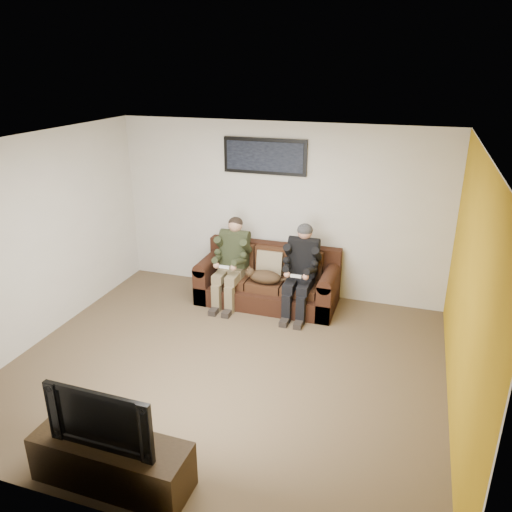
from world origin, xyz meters
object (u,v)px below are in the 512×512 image
(person_left, at_px, (232,257))
(cat, at_px, (264,276))
(sofa, at_px, (269,281))
(framed_poster, at_px, (265,156))
(television, at_px, (106,414))
(tv_stand, at_px, (112,461))
(person_right, at_px, (301,265))

(person_left, height_order, cat, person_left)
(sofa, height_order, framed_poster, framed_poster)
(cat, distance_m, television, 3.51)
(sofa, height_order, person_left, person_left)
(framed_poster, relative_size, tv_stand, 0.91)
(cat, relative_size, television, 0.69)
(cat, relative_size, framed_poster, 0.53)
(framed_poster, distance_m, tv_stand, 4.57)
(sofa, bearing_deg, person_left, -162.03)
(sofa, distance_m, cat, 0.33)
(person_left, bearing_deg, cat, -11.20)
(cat, distance_m, tv_stand, 3.52)
(person_left, bearing_deg, sofa, 17.97)
(sofa, distance_m, tv_stand, 3.78)
(sofa, bearing_deg, person_right, -17.93)
(person_right, height_order, framed_poster, framed_poster)
(person_left, xyz_separation_m, person_right, (1.04, 0.00, 0.00))
(cat, height_order, tv_stand, cat)
(person_right, bearing_deg, cat, -168.58)
(person_left, height_order, framed_poster, framed_poster)
(tv_stand, bearing_deg, framed_poster, 90.18)
(person_right, height_order, cat, person_right)
(person_right, height_order, tv_stand, person_right)
(sofa, bearing_deg, cat, -89.11)
(person_left, distance_m, framed_poster, 1.54)
(person_left, height_order, tv_stand, person_left)
(person_left, bearing_deg, television, -85.70)
(cat, bearing_deg, sofa, 90.89)
(sofa, relative_size, cat, 3.08)
(television, bearing_deg, person_right, 78.78)
(person_right, distance_m, framed_poster, 1.67)
(person_right, bearing_deg, tv_stand, -102.08)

